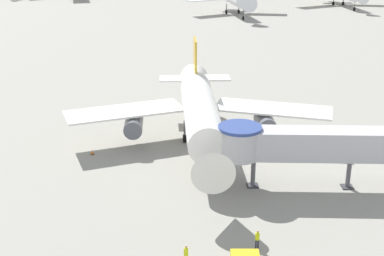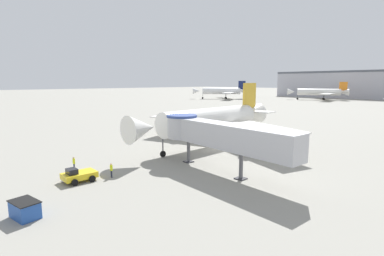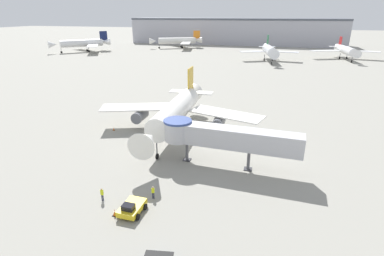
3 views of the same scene
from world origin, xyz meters
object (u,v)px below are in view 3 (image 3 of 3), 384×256
at_px(ground_crew_wing_walker, 153,192).
at_px(jet_bridge, 220,136).
at_px(background_jet_navy_tail, 83,43).
at_px(background_jet_red_tail, 346,50).
at_px(main_airplane, 177,111).
at_px(pushback_tug_yellow, 132,208).
at_px(traffic_cone_port_wing, 114,129).
at_px(traffic_cone_starboard_wing, 243,139).
at_px(ground_crew_marshaller, 102,194).
at_px(background_jet_green_tail, 270,51).
at_px(traffic_cone_apron_front, 115,212).
at_px(background_jet_orange_tail, 178,41).

bearing_deg(ground_crew_wing_walker, jet_bridge, 63.07).
bearing_deg(background_jet_navy_tail, background_jet_red_tail, 45.23).
distance_m(main_airplane, background_jet_navy_tail, 136.86).
bearing_deg(main_airplane, background_jet_navy_tail, 129.20).
relative_size(pushback_tug_yellow, background_jet_red_tail, 0.11).
relative_size(traffic_cone_port_wing, background_jet_red_tail, 0.02).
height_order(pushback_tug_yellow, traffic_cone_starboard_wing, pushback_tug_yellow).
bearing_deg(background_jet_red_tail, main_airplane, -120.09).
height_order(jet_bridge, traffic_cone_starboard_wing, jet_bridge).
distance_m(ground_crew_marshaller, ground_crew_wing_walker, 5.91).
bearing_deg(background_jet_navy_tail, ground_crew_wing_walker, -10.63).
xyz_separation_m(ground_crew_marshaller, background_jet_red_tail, (48.21, 132.92, 3.34)).
bearing_deg(background_jet_red_tail, ground_crew_marshaller, -117.23).
height_order(pushback_tug_yellow, background_jet_green_tail, background_jet_green_tail).
relative_size(ground_crew_marshaller, ground_crew_wing_walker, 1.02).
distance_m(jet_bridge, background_jet_red_tail, 125.93).
height_order(main_airplane, pushback_tug_yellow, main_airplane).
xyz_separation_m(traffic_cone_port_wing, traffic_cone_starboard_wing, (23.97, 1.46, 0.06)).
bearing_deg(ground_crew_marshaller, background_jet_navy_tail, -51.43).
xyz_separation_m(traffic_cone_apron_front, background_jet_red_tail, (45.43, 135.02, 3.91)).
distance_m(traffic_cone_port_wing, background_jet_orange_tail, 142.04).
height_order(pushback_tug_yellow, ground_crew_marshaller, ground_crew_marshaller).
bearing_deg(pushback_tug_yellow, jet_bridge, 63.34).
bearing_deg(background_jet_green_tail, jet_bridge, -101.24).
bearing_deg(background_jet_orange_tail, background_jet_navy_tail, -83.93).
height_order(ground_crew_wing_walker, background_jet_red_tail, background_jet_red_tail).
height_order(ground_crew_wing_walker, background_jet_green_tail, background_jet_green_tail).
height_order(traffic_cone_apron_front, traffic_cone_port_wing, traffic_cone_apron_front).
distance_m(jet_bridge, background_jet_orange_tail, 156.01).
relative_size(main_airplane, background_jet_navy_tail, 1.03).
height_order(pushback_tug_yellow, background_jet_navy_tail, background_jet_navy_tail).
height_order(traffic_cone_apron_front, background_jet_orange_tail, background_jet_orange_tail).
distance_m(traffic_cone_apron_front, ground_crew_wing_walker, 5.00).
xyz_separation_m(traffic_cone_apron_front, background_jet_green_tail, (11.19, 118.98, 4.43)).
bearing_deg(background_jet_orange_tail, traffic_cone_starboard_wing, -7.72).
relative_size(jet_bridge, background_jet_navy_tail, 0.65).
xyz_separation_m(ground_crew_marshaller, background_jet_navy_tail, (-88.59, 125.11, 3.81)).
relative_size(background_jet_orange_tail, background_jet_navy_tail, 1.09).
bearing_deg(background_jet_red_tail, traffic_cone_apron_front, -115.90).
xyz_separation_m(pushback_tug_yellow, ground_crew_marshaller, (-4.36, 1.19, 0.28)).
distance_m(traffic_cone_apron_front, background_jet_orange_tail, 167.19).
bearing_deg(jet_bridge, background_jet_orange_tail, 113.05).
distance_m(traffic_cone_starboard_wing, ground_crew_marshaller, 25.92).
bearing_deg(pushback_tug_yellow, background_jet_orange_tail, 107.39).
distance_m(traffic_cone_port_wing, traffic_cone_starboard_wing, 24.01).
relative_size(ground_crew_wing_walker, background_jet_navy_tail, 0.05).
relative_size(traffic_cone_apron_front, background_jet_orange_tail, 0.03).
bearing_deg(ground_crew_wing_walker, background_jet_navy_tail, 130.02).
xyz_separation_m(traffic_cone_apron_front, background_jet_navy_tail, (-91.37, 127.21, 4.38)).
bearing_deg(background_jet_navy_tail, jet_bridge, -6.42).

